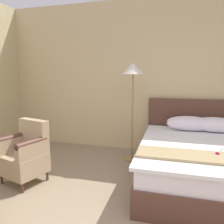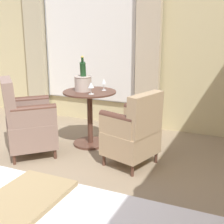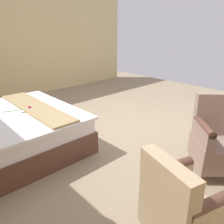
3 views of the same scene
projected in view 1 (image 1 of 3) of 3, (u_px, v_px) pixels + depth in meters
name	position (u px, v px, depth m)	size (l,w,h in m)	color
wall_headboard_side	(170.00, 77.00, 4.12)	(6.69, 0.12, 2.90)	#D2BC8C
bed	(208.00, 159.00, 3.07)	(1.88, 2.21, 1.06)	brown
floor_lamp_brass	(133.00, 78.00, 3.67)	(0.37, 0.37, 1.69)	#9A7C45
armchair_by_window	(26.00, 154.00, 3.04)	(0.65, 0.63, 0.86)	brown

